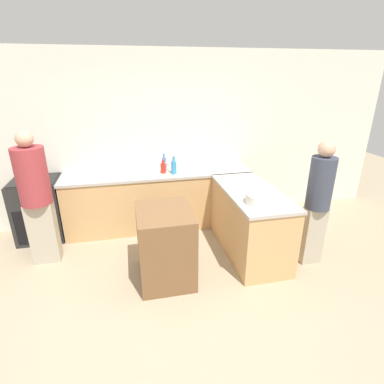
% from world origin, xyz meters
% --- Properties ---
extents(ground_plane, '(14.00, 14.00, 0.00)m').
position_xyz_m(ground_plane, '(0.00, 0.00, 0.00)').
color(ground_plane, tan).
extents(wall_back, '(8.00, 0.06, 2.70)m').
position_xyz_m(wall_back, '(0.00, 2.30, 1.35)').
color(wall_back, silver).
rests_on(wall_back, ground_plane).
extents(counter_back, '(2.91, 0.65, 0.91)m').
position_xyz_m(counter_back, '(0.00, 1.96, 0.46)').
color(counter_back, tan).
rests_on(counter_back, ground_plane).
extents(counter_peninsula, '(0.69, 1.49, 0.91)m').
position_xyz_m(counter_peninsula, '(1.11, 0.92, 0.46)').
color(counter_peninsula, tan).
rests_on(counter_peninsula, ground_plane).
extents(range_oven, '(0.65, 0.61, 0.93)m').
position_xyz_m(range_oven, '(-1.79, 1.97, 0.46)').
color(range_oven, black).
rests_on(range_oven, ground_plane).
extents(island_table, '(0.63, 0.78, 0.89)m').
position_xyz_m(island_table, '(-0.09, 0.60, 0.44)').
color(island_table, brown).
rests_on(island_table, ground_plane).
extents(mixing_bowl, '(0.34, 0.34, 0.12)m').
position_xyz_m(mixing_bowl, '(1.04, 0.51, 0.97)').
color(mixing_bowl, white).
rests_on(mixing_bowl, counter_peninsula).
extents(dish_soap_bottle, '(0.08, 0.08, 0.27)m').
position_xyz_m(dish_soap_bottle, '(0.22, 1.83, 1.02)').
color(dish_soap_bottle, '#338CBF').
rests_on(dish_soap_bottle, counter_back).
extents(hot_sauce_bottle, '(0.08, 0.08, 0.21)m').
position_xyz_m(hot_sauce_bottle, '(0.07, 1.91, 1.00)').
color(hot_sauce_bottle, red).
rests_on(hot_sauce_bottle, counter_back).
extents(water_bottle_blue, '(0.06, 0.06, 0.24)m').
position_xyz_m(water_bottle_blue, '(0.11, 2.14, 1.01)').
color(water_bottle_blue, '#386BB7').
rests_on(water_bottle_blue, counter_back).
extents(vinegar_bottle_clear, '(0.06, 0.06, 0.20)m').
position_xyz_m(vinegar_bottle_clear, '(0.14, 1.98, 0.99)').
color(vinegar_bottle_clear, silver).
rests_on(vinegar_bottle_clear, counter_back).
extents(person_by_range, '(0.37, 0.37, 1.74)m').
position_xyz_m(person_by_range, '(-1.59, 1.29, 0.94)').
color(person_by_range, '#ADA38E').
rests_on(person_by_range, ground_plane).
extents(person_at_peninsula, '(0.30, 0.30, 1.63)m').
position_xyz_m(person_at_peninsula, '(1.81, 0.51, 0.89)').
color(person_at_peninsula, '#ADA38E').
rests_on(person_at_peninsula, ground_plane).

